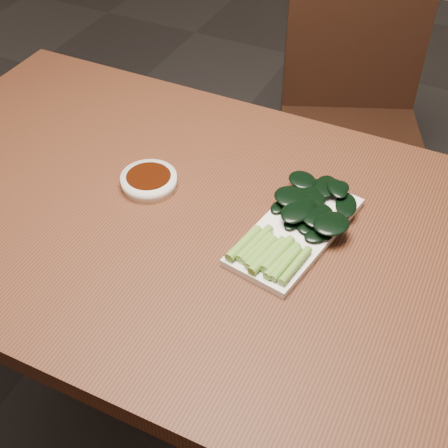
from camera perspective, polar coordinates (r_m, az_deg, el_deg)
ground at (r=1.76m, az=-0.98°, el=-17.84°), size 6.00×6.00×0.00m
table at (r=1.21m, az=-1.35°, el=-2.14°), size 1.40×0.80×0.75m
chair_far at (r=1.95m, az=11.60°, el=9.71°), size 0.55×0.55×0.89m
sauce_bowl at (r=1.24m, az=-6.88°, el=3.97°), size 0.11×0.11×0.03m
serving_plate at (r=1.14m, az=6.57°, el=-0.64°), size 0.18×0.31×0.01m
gai_lan at (r=1.14m, az=7.08°, el=0.59°), size 0.18×0.30×0.03m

